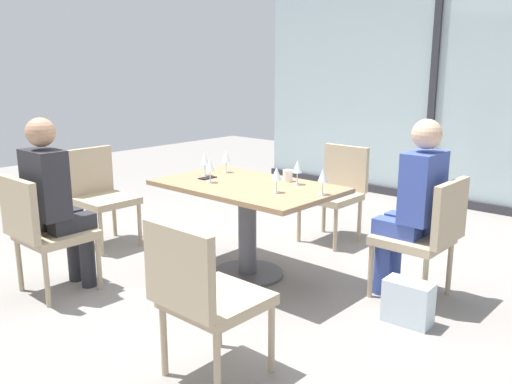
# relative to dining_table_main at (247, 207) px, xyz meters

# --- Properties ---
(ground_plane) EXTENTS (12.00, 12.00, 0.00)m
(ground_plane) POSITION_rel_dining_table_main_xyz_m (0.00, 0.00, -0.55)
(ground_plane) COLOR gray
(window_wall_backdrop) EXTENTS (4.79, 0.10, 2.70)m
(window_wall_backdrop) POSITION_rel_dining_table_main_xyz_m (0.00, 3.20, 0.66)
(window_wall_backdrop) COLOR #A3B7BC
(window_wall_backdrop) RESTS_ON ground_plane
(dining_table_main) EXTENTS (1.37, 0.84, 0.73)m
(dining_table_main) POSITION_rel_dining_table_main_xyz_m (0.00, 0.00, 0.00)
(dining_table_main) COLOR #997551
(dining_table_main) RESTS_ON ground_plane
(chair_far_right) EXTENTS (0.50, 0.46, 0.87)m
(chair_far_right) POSITION_rel_dining_table_main_xyz_m (1.22, 0.48, -0.05)
(chair_far_right) COLOR tan
(chair_far_right) RESTS_ON ground_plane
(chair_front_left) EXTENTS (0.46, 0.50, 0.87)m
(chair_front_left) POSITION_rel_dining_table_main_xyz_m (-0.82, -1.22, -0.05)
(chair_front_left) COLOR tan
(chair_front_left) RESTS_ON ground_plane
(chair_side_end) EXTENTS (0.50, 0.46, 0.87)m
(chair_side_end) POSITION_rel_dining_table_main_xyz_m (-1.52, -0.32, -0.05)
(chair_side_end) COLOR tan
(chair_side_end) RESTS_ON ground_plane
(chair_front_right) EXTENTS (0.46, 0.50, 0.87)m
(chair_front_right) POSITION_rel_dining_table_main_xyz_m (0.82, -1.22, -0.05)
(chair_front_right) COLOR tan
(chair_front_right) RESTS_ON ground_plane
(chair_near_window) EXTENTS (0.46, 0.51, 0.87)m
(chair_near_window) POSITION_rel_dining_table_main_xyz_m (0.00, 1.22, -0.05)
(chair_near_window) COLOR tan
(chair_near_window) RESTS_ON ground_plane
(person_far_right) EXTENTS (0.39, 0.34, 1.26)m
(person_far_right) POSITION_rel_dining_table_main_xyz_m (1.11, 0.48, 0.15)
(person_far_right) COLOR #384C9E
(person_far_right) RESTS_ON ground_plane
(person_front_left) EXTENTS (0.34, 0.39, 1.26)m
(person_front_left) POSITION_rel_dining_table_main_xyz_m (-0.82, -1.11, 0.15)
(person_front_left) COLOR #28282D
(person_front_left) RESTS_ON ground_plane
(wine_glass_0) EXTENTS (0.07, 0.07, 0.18)m
(wine_glass_0) POSITION_rel_dining_table_main_xyz_m (-0.43, 0.21, 0.31)
(wine_glass_0) COLOR silver
(wine_glass_0) RESTS_ON dining_table_main
(wine_glass_1) EXTENTS (0.07, 0.07, 0.18)m
(wine_glass_1) POSITION_rel_dining_table_main_xyz_m (-0.47, 0.01, 0.31)
(wine_glass_1) COLOR silver
(wine_glass_1) RESTS_ON dining_table_main
(wine_glass_2) EXTENTS (0.07, 0.07, 0.18)m
(wine_glass_2) POSITION_rel_dining_table_main_xyz_m (0.62, 0.10, 0.31)
(wine_glass_2) COLOR silver
(wine_glass_2) RESTS_ON dining_table_main
(wine_glass_3) EXTENTS (0.07, 0.07, 0.18)m
(wine_glass_3) POSITION_rel_dining_table_main_xyz_m (0.29, 0.24, 0.31)
(wine_glass_3) COLOR silver
(wine_glass_3) RESTS_ON dining_table_main
(wine_glass_4) EXTENTS (0.07, 0.07, 0.18)m
(wine_glass_4) POSITION_rel_dining_table_main_xyz_m (-0.24, -0.15, 0.31)
(wine_glass_4) COLOR silver
(wine_glass_4) RESTS_ON dining_table_main
(wine_glass_5) EXTENTS (0.07, 0.07, 0.18)m
(wine_glass_5) POSITION_rel_dining_table_main_xyz_m (0.34, -0.07, 0.31)
(wine_glass_5) COLOR silver
(wine_glass_5) RESTS_ON dining_table_main
(coffee_cup) EXTENTS (0.08, 0.08, 0.09)m
(coffee_cup) POSITION_rel_dining_table_main_xyz_m (0.17, 0.27, 0.23)
(coffee_cup) COLOR white
(coffee_cup) RESTS_ON dining_table_main
(cell_phone_on_table) EXTENTS (0.07, 0.14, 0.01)m
(cell_phone_on_table) POSITION_rel_dining_table_main_xyz_m (-0.37, -0.06, 0.19)
(cell_phone_on_table) COLOR black
(cell_phone_on_table) RESTS_ON dining_table_main
(handbag_0) EXTENTS (0.31, 0.18, 0.28)m
(handbag_0) POSITION_rel_dining_table_main_xyz_m (1.30, 0.09, -0.41)
(handbag_0) COLOR silver
(handbag_0) RESTS_ON ground_plane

